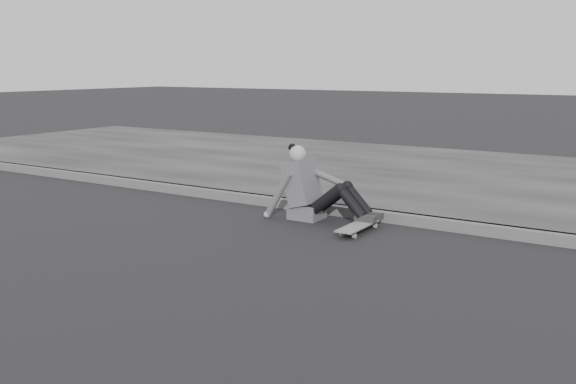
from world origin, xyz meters
name	(u,v)px	position (x,y,z in m)	size (l,w,h in m)	color
ground	(384,311)	(0.00, 0.00, 0.00)	(80.00, 80.00, 0.00)	black
curb	(482,229)	(0.00, 2.58, 0.06)	(24.00, 0.16, 0.12)	#515151
sidewalk	(540,185)	(0.00, 5.60, 0.06)	(24.00, 6.00, 0.12)	#313131
skateboard	(359,226)	(-1.16, 1.97, 0.07)	(0.20, 0.78, 0.09)	gray
seated_woman	(312,189)	(-1.89, 2.22, 0.36)	(1.38, 0.46, 0.88)	#4F4E51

